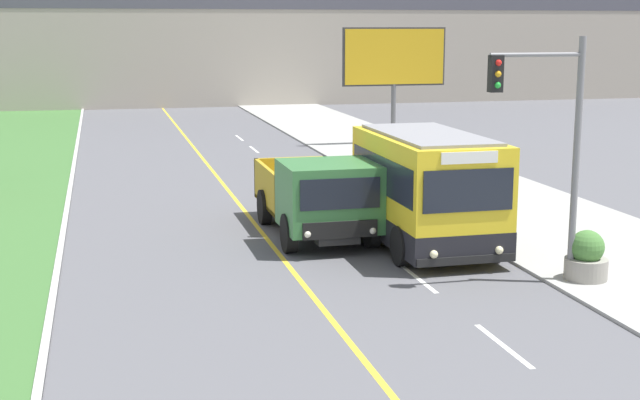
# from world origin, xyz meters

# --- Properties ---
(city_bus) EXTENTS (2.73, 5.58, 3.11)m
(city_bus) POSITION_xyz_m (3.96, 15.14, 1.57)
(city_bus) COLOR yellow
(city_bus) RESTS_ON ground_plane
(dump_truck) EXTENTS (2.57, 6.21, 2.32)m
(dump_truck) POSITION_xyz_m (1.43, 16.64, 1.19)
(dump_truck) COLOR black
(dump_truck) RESTS_ON ground_plane
(traffic_light_mast) EXTENTS (2.28, 0.32, 5.66)m
(traffic_light_mast) POSITION_xyz_m (5.40, 11.25, 3.61)
(traffic_light_mast) COLOR slate
(traffic_light_mast) RESTS_ON ground_plane
(billboard_large) EXTENTS (5.23, 0.24, 5.79)m
(billboard_large) POSITION_xyz_m (9.77, 35.32, 4.23)
(billboard_large) COLOR #59595B
(billboard_large) RESTS_ON ground_plane
(planter_round_near) EXTENTS (1.00, 1.00, 1.16)m
(planter_round_near) POSITION_xyz_m (6.43, 11.20, 0.59)
(planter_round_near) COLOR gray
(planter_round_near) RESTS_ON sidewalk_right
(planter_round_second) EXTENTS (1.06, 1.06, 1.24)m
(planter_round_second) POSITION_xyz_m (6.35, 16.66, 0.62)
(planter_round_second) COLOR gray
(planter_round_second) RESTS_ON sidewalk_right
(planter_round_third) EXTENTS (0.95, 0.95, 1.13)m
(planter_round_third) POSITION_xyz_m (6.23, 22.13, 0.57)
(planter_round_third) COLOR gray
(planter_round_third) RESTS_ON sidewalk_right
(planter_round_far) EXTENTS (1.08, 1.08, 1.25)m
(planter_round_far) POSITION_xyz_m (6.45, 27.60, 0.63)
(planter_round_far) COLOR gray
(planter_round_far) RESTS_ON sidewalk_right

